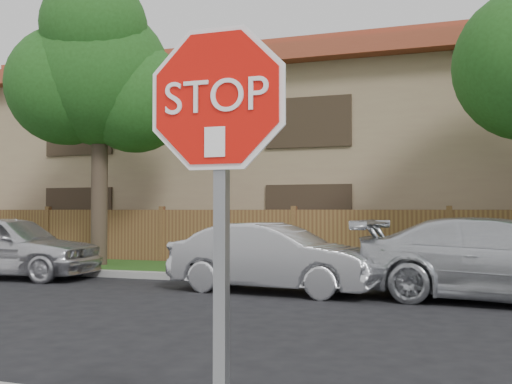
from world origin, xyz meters
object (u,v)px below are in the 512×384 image
at_px(sedan_left, 274,258).
at_px(sedan_right, 504,260).
at_px(stop_sign, 218,163).
at_px(sedan_far_left, 8,246).

relative_size(sedan_left, sedan_right, 0.81).
height_order(stop_sign, sedan_left, stop_sign).
distance_m(stop_sign, sedan_right, 8.65).
bearing_deg(sedan_right, sedan_far_left, 95.75).
bearing_deg(stop_sign, sedan_right, 77.68).
height_order(sedan_far_left, sedan_left, sedan_far_left).
bearing_deg(sedan_right, sedan_left, 97.61).
xyz_separation_m(stop_sign, sedan_far_left, (-8.94, 8.64, -1.08)).
relative_size(sedan_far_left, sedan_left, 1.08).
height_order(sedan_far_left, sedan_right, sedan_far_left).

